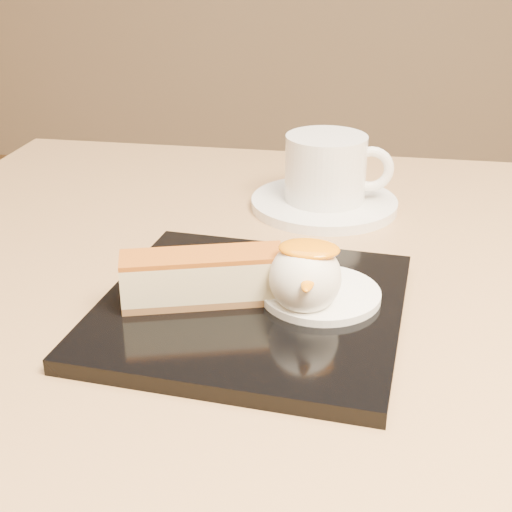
% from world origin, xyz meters
% --- Properties ---
extents(table, '(0.80, 0.80, 0.72)m').
position_xyz_m(table, '(0.00, 0.00, 0.56)').
color(table, black).
rests_on(table, ground).
extents(dessert_plate, '(0.24, 0.24, 0.01)m').
position_xyz_m(dessert_plate, '(-0.02, -0.03, 0.73)').
color(dessert_plate, black).
rests_on(dessert_plate, table).
extents(cheesecake, '(0.12, 0.07, 0.04)m').
position_xyz_m(cheesecake, '(-0.06, -0.03, 0.75)').
color(cheesecake, brown).
rests_on(cheesecake, dessert_plate).
extents(cream_smear, '(0.09, 0.09, 0.01)m').
position_xyz_m(cream_smear, '(0.03, -0.01, 0.73)').
color(cream_smear, white).
rests_on(cream_smear, dessert_plate).
extents(ice_cream_scoop, '(0.05, 0.05, 0.05)m').
position_xyz_m(ice_cream_scoop, '(0.02, -0.03, 0.76)').
color(ice_cream_scoop, white).
rests_on(ice_cream_scoop, cream_smear).
extents(mango_sauce, '(0.04, 0.03, 0.01)m').
position_xyz_m(mango_sauce, '(0.02, -0.03, 0.78)').
color(mango_sauce, orange).
rests_on(mango_sauce, ice_cream_scoop).
extents(mint_sprig, '(0.04, 0.03, 0.00)m').
position_xyz_m(mint_sprig, '(-0.00, 0.01, 0.74)').
color(mint_sprig, green).
rests_on(mint_sprig, cream_smear).
extents(saucer, '(0.15, 0.15, 0.01)m').
position_xyz_m(saucer, '(0.01, 0.21, 0.72)').
color(saucer, white).
rests_on(saucer, table).
extents(coffee_cup, '(0.11, 0.08, 0.07)m').
position_xyz_m(coffee_cup, '(0.01, 0.21, 0.76)').
color(coffee_cup, white).
rests_on(coffee_cup, saucer).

